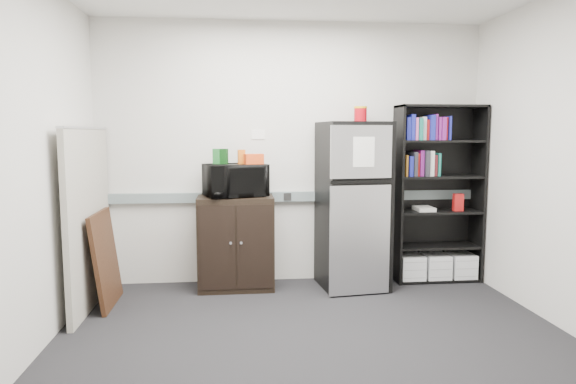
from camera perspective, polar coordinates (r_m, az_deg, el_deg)
The scene contains 16 objects.
floor at distance 3.97m, azimuth 3.31°, elevation -16.66°, with size 4.00×4.00×0.00m, color black.
wall_back at distance 5.39m, azimuth 0.41°, elevation 4.29°, with size 4.00×0.02×2.70m, color silver.
wall_left at distance 3.87m, azimuth -27.24°, elevation 2.64°, with size 0.02×3.50×2.70m, color silver.
electrical_raceway at distance 5.39m, azimuth 0.44°, elevation -0.50°, with size 3.92×0.05×0.10m, color slate.
wall_note at distance 5.35m, azimuth -3.33°, elevation 6.41°, with size 0.14×0.00×0.10m, color white.
bookshelf at distance 5.62m, azimuth 16.30°, elevation -0.34°, with size 0.90×0.34×1.85m.
cubicle_partition at distance 4.92m, azimuth -21.27°, elevation -2.69°, with size 0.06×1.30×1.62m.
cabinet at distance 5.22m, azimuth -5.81°, elevation -5.58°, with size 0.75×0.50×0.94m.
microwave at distance 5.11m, azimuth -5.89°, elevation 1.31°, with size 0.58×0.39×0.32m, color black.
snack_box_a at distance 5.13m, azimuth -7.95°, elevation 3.94°, with size 0.07×0.05×0.15m, color #195A23.
snack_box_b at distance 5.13m, azimuth -7.11°, elevation 3.95°, with size 0.07×0.05×0.15m, color black.
snack_box_c at distance 5.13m, azimuth -5.19°, elevation 3.92°, with size 0.07×0.05×0.14m, color #C55C12.
snack_bag at distance 5.08m, azimuth -3.81°, elevation 3.68°, with size 0.18×0.10×0.10m, color #D34215.
refrigerator at distance 5.21m, azimuth 7.21°, elevation -1.51°, with size 0.70×0.72×1.67m.
coffee_can at distance 5.31m, azimuth 8.06°, elevation 8.66°, with size 0.13×0.13×0.18m.
framed_poster at distance 4.97m, azimuth -19.58°, elevation -7.01°, with size 0.14×0.67×0.86m.
Camera 1 is at (-0.60, -3.60, 1.57)m, focal length 32.00 mm.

